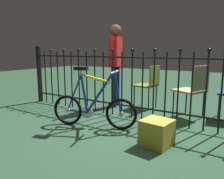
{
  "coord_description": "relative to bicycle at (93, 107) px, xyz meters",
  "views": [
    {
      "loc": [
        1.57,
        -2.53,
        1.12
      ],
      "look_at": [
        -0.17,
        0.2,
        0.55
      ],
      "focal_mm": 35.11,
      "sensor_mm": 36.0,
      "label": 1
    }
  ],
  "objects": [
    {
      "name": "chair_olive",
      "position": [
        0.26,
        1.45,
        0.21
      ],
      "size": [
        0.43,
        0.43,
        0.85
      ],
      "color": "black",
      "rests_on": "ground"
    },
    {
      "name": "display_crate",
      "position": [
        1.03,
        -0.1,
        -0.15
      ],
      "size": [
        0.37,
        0.37,
        0.31
      ],
      "primitive_type": "cube",
      "rotation": [
        0.0,
        0.0,
        -0.13
      ],
      "color": "#B29933",
      "rests_on": "ground"
    },
    {
      "name": "iron_fence",
      "position": [
        0.26,
        0.71,
        0.3
      ],
      "size": [
        4.82,
        0.07,
        1.22
      ],
      "color": "black",
      "rests_on": "ground"
    },
    {
      "name": "chair_tan",
      "position": [
        1.14,
        1.23,
        0.23
      ],
      "size": [
        0.57,
        0.57,
        0.89
      ],
      "color": "black",
      "rests_on": "ground"
    },
    {
      "name": "ground_plane",
      "position": [
        0.34,
        0.04,
        -0.31
      ],
      "size": [
        20.0,
        20.0,
        0.0
      ],
      "primitive_type": "plane",
      "color": "#26452F"
    },
    {
      "name": "bicycle",
      "position": [
        0.0,
        0.0,
        0.0
      ],
      "size": [
        1.25,
        0.5,
        0.9
      ],
      "color": "black",
      "rests_on": "ground"
    },
    {
      "name": "person_visitor",
      "position": [
        -0.39,
        1.25,
        0.66
      ],
      "size": [
        0.23,
        0.47,
        1.63
      ],
      "color": "#191E3F",
      "rests_on": "ground"
    }
  ]
}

